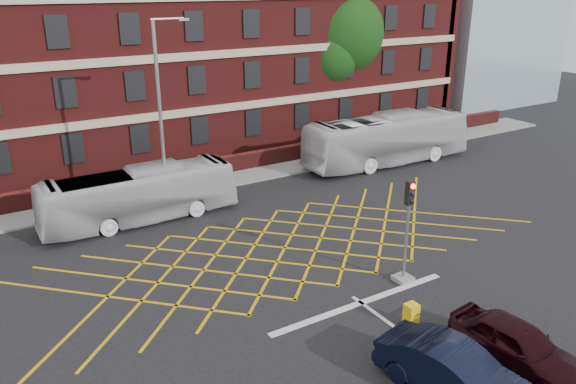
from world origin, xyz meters
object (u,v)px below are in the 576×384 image
bus_left (139,195)px  utility_cabinet (411,315)px  car_navy (455,372)px  car_maroon (517,344)px  bus_right (387,139)px  deciduous_tree (338,39)px  street_lamp (164,151)px  traffic_light_near (406,241)px

bus_left → utility_cabinet: 15.01m
bus_left → car_navy: size_ratio=2.07×
bus_left → car_navy: bus_left is taller
bus_left → car_maroon: (6.37, -17.40, -0.62)m
bus_right → utility_cabinet: size_ratio=14.02×
car_navy → deciduous_tree: size_ratio=0.42×
car_navy → bus_right: bearing=40.5°
car_maroon → street_lamp: bearing=99.2°
bus_right → car_navy: 22.46m
bus_right → utility_cabinet: (-11.83, -14.85, -1.23)m
car_maroon → traffic_light_near: traffic_light_near is taller
bus_right → street_lamp: (-15.43, -0.72, 1.80)m
deciduous_tree → street_lamp: 20.64m
car_navy → car_maroon: 2.71m
traffic_light_near → car_navy: bearing=-120.4°
street_lamp → deciduous_tree: bearing=28.5°
utility_cabinet → bus_right: bearing=51.4°
bus_right → street_lamp: 15.55m
bus_left → street_lamp: 2.56m
bus_right → car_maroon: bearing=152.4°
utility_cabinet → deciduous_tree: bearing=59.1°
bus_right → street_lamp: street_lamp is taller
bus_left → utility_cabinet: (5.08, -14.09, -0.94)m
utility_cabinet → traffic_light_near: bearing=52.0°
bus_right → street_lamp: bearing=95.2°
car_navy → traffic_light_near: 6.72m
car_maroon → street_lamp: size_ratio=0.45×
car_navy → traffic_light_near: size_ratio=1.11×
deciduous_tree → utility_cabinet: bearing=-120.9°
bus_left → utility_cabinet: bus_left is taller
bus_left → car_navy: 17.74m
bus_right → car_maroon: bus_right is taller
deciduous_tree → bus_left: bearing=-153.2°
car_maroon → utility_cabinet: (-1.29, 3.31, -0.32)m
traffic_light_near → street_lamp: size_ratio=0.44×
deciduous_tree → street_lamp: size_ratio=1.14×
traffic_light_near → utility_cabinet: (-1.94, -2.48, -1.34)m
car_navy → traffic_light_near: bearing=46.4°
car_maroon → street_lamp: street_lamp is taller
car_navy → deciduous_tree: bearing=46.7°
car_navy → traffic_light_near: (3.36, 5.74, 0.99)m
street_lamp → utility_cabinet: 14.89m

